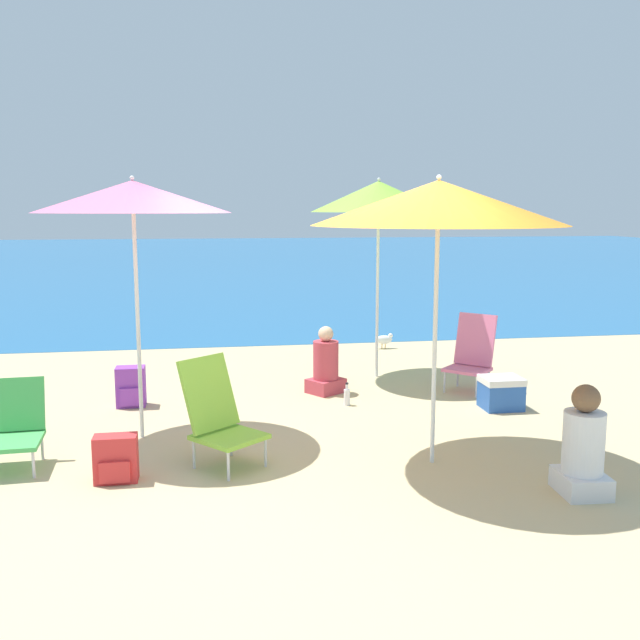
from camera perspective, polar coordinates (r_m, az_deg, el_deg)
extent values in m
plane|color=#C6B284|center=(5.93, 0.41, -11.61)|extent=(60.00, 60.00, 0.00)
cube|color=#23669E|center=(30.77, -7.44, 4.97)|extent=(60.00, 40.00, 0.01)
cylinder|color=white|center=(8.79, 4.61, 1.95)|extent=(0.04, 0.04, 2.04)
cone|color=#8ECC3D|center=(8.73, 4.71, 9.82)|extent=(1.64, 1.64, 0.37)
sphere|color=white|center=(8.73, 4.73, 11.16)|extent=(0.04, 0.04, 0.04)
cylinder|color=white|center=(6.59, -14.35, -0.61)|extent=(0.04, 0.04, 2.04)
cone|color=pink|center=(6.51, -14.75, 9.53)|extent=(1.71, 1.71, 0.28)
sphere|color=white|center=(6.51, -14.81, 10.94)|extent=(0.04, 0.04, 0.04)
cylinder|color=white|center=(5.83, 9.16, -2.14)|extent=(0.04, 0.04, 1.95)
cone|color=orange|center=(5.72, 9.45, 9.23)|extent=(2.01, 2.01, 0.35)
sphere|color=white|center=(5.73, 9.50, 11.20)|extent=(0.04, 0.04, 0.04)
cylinder|color=silver|center=(5.63, -7.34, -11.51)|extent=(0.02, 0.02, 0.24)
cylinder|color=silver|center=(5.89, -4.38, -10.52)|extent=(0.02, 0.02, 0.24)
cylinder|color=silver|center=(5.93, -10.05, -10.52)|extent=(0.02, 0.02, 0.24)
cylinder|color=silver|center=(6.18, -7.12, -9.65)|extent=(0.02, 0.02, 0.24)
cube|color=#8ECC3D|center=(5.86, -7.25, -9.26)|extent=(0.67, 0.68, 0.04)
cube|color=#8ECC3D|center=(5.95, -8.89, -5.79)|extent=(0.51, 0.48, 0.59)
cylinder|color=silver|center=(6.08, -21.95, -10.66)|extent=(0.02, 0.02, 0.22)
cylinder|color=silver|center=(6.48, -21.33, -9.42)|extent=(0.02, 0.02, 0.22)
cube|color=#47B756|center=(6.27, -23.42, -8.92)|extent=(0.47, 0.53, 0.04)
cube|color=#47B756|center=(6.44, -23.14, -6.22)|extent=(0.45, 0.15, 0.44)
cylinder|color=silver|center=(8.26, 9.93, -4.92)|extent=(0.02, 0.02, 0.25)
cylinder|color=silver|center=(8.11, 12.40, -5.26)|extent=(0.02, 0.02, 0.25)
cylinder|color=silver|center=(8.57, 10.95, -4.45)|extent=(0.02, 0.02, 0.25)
cylinder|color=silver|center=(8.42, 13.35, -4.77)|extent=(0.02, 0.02, 0.25)
cube|color=pink|center=(8.31, 11.69, -3.90)|extent=(0.61, 0.61, 0.04)
cube|color=pink|center=(8.43, 12.33, -1.53)|extent=(0.44, 0.44, 0.59)
cube|color=silver|center=(5.71, 20.16, -12.15)|extent=(0.35, 0.41, 0.16)
cylinder|color=silver|center=(5.61, 20.33, -9.18)|extent=(0.30, 0.30, 0.46)
sphere|color=brown|center=(5.52, 20.51, -5.89)|extent=(0.20, 0.20, 0.20)
cube|color=#BF3F4C|center=(8.16, 0.46, -5.27)|extent=(0.49, 0.47, 0.16)
cylinder|color=#BF3F4C|center=(8.09, 0.47, -3.23)|extent=(0.29, 0.29, 0.44)
sphere|color=beige|center=(8.03, 0.47, -1.11)|extent=(0.17, 0.17, 0.17)
cube|color=purple|center=(7.84, -14.89, -5.16)|extent=(0.30, 0.21, 0.43)
cube|color=purple|center=(7.75, -14.95, -5.99)|extent=(0.21, 0.03, 0.19)
cube|color=red|center=(5.78, -16.02, -10.60)|extent=(0.33, 0.18, 0.36)
cube|color=red|center=(5.71, -16.11, -11.63)|extent=(0.23, 0.03, 0.16)
cylinder|color=silver|center=(7.65, 2.17, -6.20)|extent=(0.07, 0.07, 0.17)
cylinder|color=silver|center=(7.62, 2.17, -5.36)|extent=(0.03, 0.03, 0.06)
cylinder|color=black|center=(7.61, 2.17, -5.10)|extent=(0.03, 0.03, 0.02)
cube|color=#2859B2|center=(7.74, 14.27, -5.91)|extent=(0.40, 0.35, 0.27)
cube|color=white|center=(7.70, 14.32, -4.69)|extent=(0.41, 0.36, 0.07)
cylinder|color=gold|center=(10.73, 4.98, -2.10)|extent=(0.01, 0.01, 0.07)
cylinder|color=gold|center=(10.74, 5.24, -2.10)|extent=(0.01, 0.01, 0.07)
ellipsoid|color=white|center=(10.72, 5.12, -1.57)|extent=(0.26, 0.11, 0.13)
sphere|color=white|center=(10.73, 5.66, -1.25)|extent=(0.07, 0.07, 0.07)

